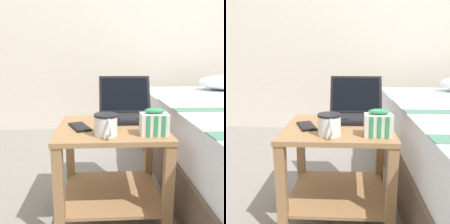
{
  "view_description": "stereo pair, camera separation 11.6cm",
  "coord_description": "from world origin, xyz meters",
  "views": [
    {
      "loc": [
        -0.06,
        -1.19,
        0.82
      ],
      "look_at": [
        0.0,
        -0.04,
        0.56
      ],
      "focal_mm": 40.0,
      "sensor_mm": 36.0,
      "label": 1
    },
    {
      "loc": [
        0.06,
        -1.19,
        0.82
      ],
      "look_at": [
        0.0,
        -0.04,
        0.56
      ],
      "focal_mm": 40.0,
      "sensor_mm": 36.0,
      "label": 2
    }
  ],
  "objects": [
    {
      "name": "ground_plane",
      "position": [
        0.0,
        0.0,
        0.0
      ],
      "size": [
        8.0,
        8.0,
        0.0
      ],
      "primitive_type": "plane",
      "color": "gray"
    },
    {
      "name": "back_wall",
      "position": [
        0.0,
        1.62,
        1.25
      ],
      "size": [
        8.0,
        0.05,
        2.5
      ],
      "color": "beige",
      "rests_on": "ground_plane"
    },
    {
      "name": "bedside_table",
      "position": [
        0.0,
        0.0,
        0.31
      ],
      "size": [
        0.53,
        0.49,
        0.48
      ],
      "color": "#997047",
      "rests_on": "ground_plane"
    },
    {
      "name": "laptop",
      "position": [
        0.09,
        0.17,
        0.53
      ],
      "size": [
        0.3,
        0.32,
        0.22
      ],
      "color": "black",
      "rests_on": "bedside_table"
    },
    {
      "name": "mug_front_left",
      "position": [
        -0.03,
        -0.15,
        0.54
      ],
      "size": [
        0.1,
        0.14,
        0.1
      ],
      "color": "white",
      "rests_on": "bedside_table"
    },
    {
      "name": "snack_bag",
      "position": [
        0.18,
        -0.15,
        0.54
      ],
      "size": [
        0.12,
        0.08,
        0.12
      ],
      "color": "silver",
      "rests_on": "bedside_table"
    },
    {
      "name": "cell_phone",
      "position": [
        -0.16,
        -0.02,
        0.49
      ],
      "size": [
        0.13,
        0.17,
        0.01
      ],
      "color": "black",
      "rests_on": "bedside_table"
    }
  ]
}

